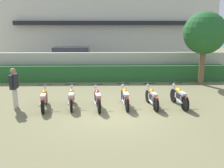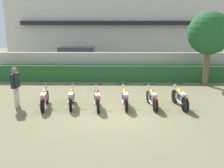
# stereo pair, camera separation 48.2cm
# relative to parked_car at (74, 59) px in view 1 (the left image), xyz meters

# --- Properties ---
(ground) EXTENTS (60.00, 60.00, 0.00)m
(ground) POSITION_rel_parked_car_xyz_m (2.74, -9.72, -0.94)
(ground) COLOR olive
(building) EXTENTS (19.29, 6.50, 7.03)m
(building) POSITION_rel_parked_car_xyz_m (2.74, 5.95, 2.58)
(building) COLOR beige
(building) RESTS_ON ground
(compound_wall) EXTENTS (18.33, 0.30, 1.76)m
(compound_wall) POSITION_rel_parked_car_xyz_m (2.74, -2.96, -0.05)
(compound_wall) COLOR #BCB7A8
(compound_wall) RESTS_ON ground
(hedge_row) EXTENTS (14.66, 0.70, 1.02)m
(hedge_row) POSITION_rel_parked_car_xyz_m (2.74, -3.66, -0.43)
(hedge_row) COLOR #28602D
(hedge_row) RESTS_ON ground
(parked_car) EXTENTS (4.51, 2.09, 1.89)m
(parked_car) POSITION_rel_parked_car_xyz_m (0.00, 0.00, 0.00)
(parked_car) COLOR silver
(parked_car) RESTS_ON ground
(tree_near_inspector) EXTENTS (2.46, 2.46, 4.30)m
(tree_near_inspector) POSITION_rel_parked_car_xyz_m (8.24, -4.69, 2.10)
(tree_near_inspector) COLOR brown
(tree_near_inspector) RESTS_ON ground
(motorcycle_in_row_0) EXTENTS (0.60, 1.87, 0.96)m
(motorcycle_in_row_0) POSITION_rel_parked_car_xyz_m (-0.16, -9.06, -0.49)
(motorcycle_in_row_0) COLOR black
(motorcycle_in_row_0) RESTS_ON ground
(motorcycle_in_row_1) EXTENTS (0.60, 1.81, 0.95)m
(motorcycle_in_row_1) POSITION_rel_parked_car_xyz_m (0.98, -8.91, -0.50)
(motorcycle_in_row_1) COLOR black
(motorcycle_in_row_1) RESTS_ON ground
(motorcycle_in_row_2) EXTENTS (0.60, 1.82, 0.97)m
(motorcycle_in_row_2) POSITION_rel_parked_car_xyz_m (2.10, -9.07, -0.48)
(motorcycle_in_row_2) COLOR black
(motorcycle_in_row_2) RESTS_ON ground
(motorcycle_in_row_3) EXTENTS (0.60, 1.88, 0.95)m
(motorcycle_in_row_3) POSITION_rel_parked_car_xyz_m (3.30, -8.87, -0.49)
(motorcycle_in_row_3) COLOR black
(motorcycle_in_row_3) RESTS_ON ground
(motorcycle_in_row_4) EXTENTS (0.60, 1.85, 0.94)m
(motorcycle_in_row_4) POSITION_rel_parked_car_xyz_m (4.49, -8.89, -0.50)
(motorcycle_in_row_4) COLOR black
(motorcycle_in_row_4) RESTS_ON ground
(motorcycle_in_row_5) EXTENTS (0.60, 1.87, 0.97)m
(motorcycle_in_row_5) POSITION_rel_parked_car_xyz_m (5.69, -8.90, -0.48)
(motorcycle_in_row_5) COLOR black
(motorcycle_in_row_5) RESTS_ON ground
(inspector_person) EXTENTS (0.24, 0.70, 1.75)m
(inspector_person) POSITION_rel_parked_car_xyz_m (-1.43, -8.92, 0.11)
(inspector_person) COLOR beige
(inspector_person) RESTS_ON ground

